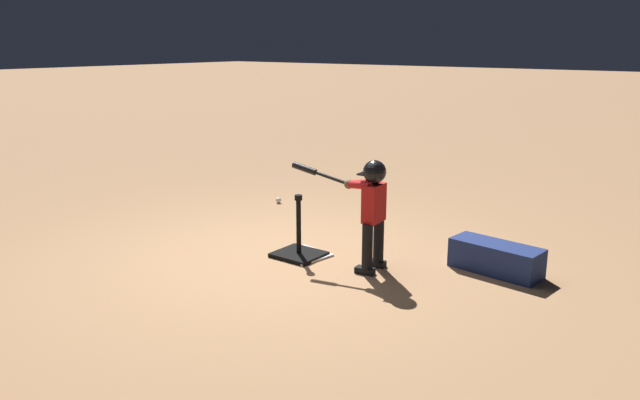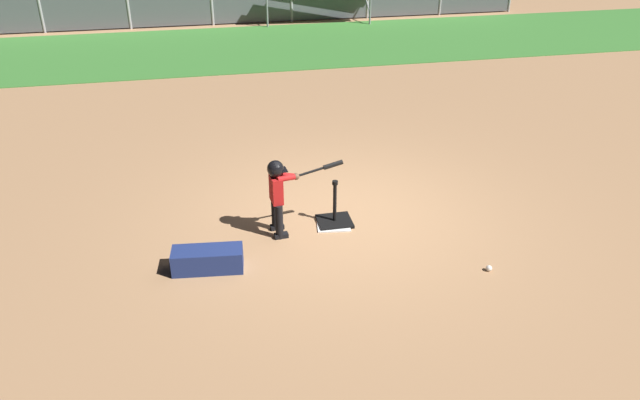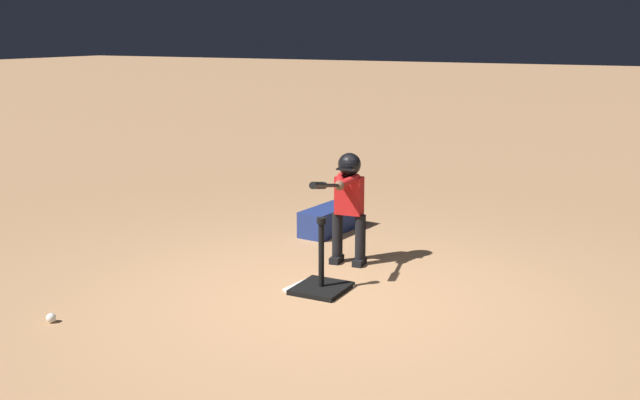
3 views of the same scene
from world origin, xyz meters
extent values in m
plane|color=#AD7F56|center=(0.00, 0.00, 0.00)|extent=(90.00, 90.00, 0.00)
cube|color=#3D7F33|center=(0.00, 9.26, 0.01)|extent=(56.00, 4.73, 0.02)
cylinder|color=#9E9EA3|center=(-6.02, 12.06, 0.89)|extent=(0.08, 0.08, 1.78)
cube|color=white|center=(-0.23, -0.20, 0.01)|extent=(0.50, 0.50, 0.02)
cube|color=black|center=(-0.21, -0.17, 0.02)|extent=(0.46, 0.42, 0.04)
cylinder|color=black|center=(-0.21, -0.17, 0.31)|extent=(0.05, 0.05, 0.55)
cylinder|color=black|center=(-0.21, -0.17, 0.61)|extent=(0.08, 0.08, 0.05)
cylinder|color=black|center=(-1.02, -0.17, 0.24)|extent=(0.11, 0.11, 0.48)
cube|color=black|center=(-1.00, -0.17, 0.03)|extent=(0.19, 0.11, 0.06)
cylinder|color=black|center=(-0.99, -0.40, 0.24)|extent=(0.11, 0.11, 0.48)
cube|color=black|center=(-0.97, -0.40, 0.03)|extent=(0.19, 0.11, 0.06)
cube|color=red|center=(-1.00, -0.29, 0.66)|extent=(0.16, 0.26, 0.35)
sphere|color=brown|center=(-1.00, -0.29, 0.94)|extent=(0.18, 0.18, 0.18)
sphere|color=black|center=(-1.00, -0.29, 0.95)|extent=(0.21, 0.21, 0.21)
cube|color=black|center=(-0.92, -0.28, 0.92)|extent=(0.12, 0.17, 0.01)
cylinder|color=red|center=(-0.88, -0.23, 0.82)|extent=(0.29, 0.13, 0.10)
cylinder|color=red|center=(-0.87, -0.31, 0.82)|extent=(0.29, 0.18, 0.10)
sphere|color=brown|center=(-0.74, -0.26, 0.80)|extent=(0.09, 0.09, 0.09)
cylinder|color=black|center=(-0.44, -0.23, 0.86)|extent=(0.61, 0.09, 0.15)
cylinder|color=black|center=(-0.25, -0.21, 0.90)|extent=(0.27, 0.09, 0.11)
cylinder|color=black|center=(-0.76, -0.26, 0.80)|extent=(0.03, 0.05, 0.05)
sphere|color=white|center=(1.36, -1.65, 0.04)|extent=(0.07, 0.07, 0.07)
cube|color=gray|center=(-6.68, 14.12, 0.33)|extent=(4.00, 0.24, 0.04)
cube|color=gray|center=(-6.68, 14.34, 0.04)|extent=(4.00, 0.30, 0.04)
cube|color=gray|center=(-6.67, 13.55, 0.66)|extent=(4.00, 0.24, 0.04)
cube|color=gray|center=(-6.68, 13.78, 0.37)|extent=(4.00, 0.30, 0.04)
cube|color=gray|center=(-6.67, 13.21, 0.70)|extent=(4.00, 0.30, 0.04)
cylinder|color=gray|center=(-4.84, 14.35, 0.17)|extent=(0.06, 0.06, 0.35)
cylinder|color=gray|center=(-4.83, 13.00, 0.50)|extent=(0.06, 0.06, 1.01)
cube|color=gray|center=(2.08, 13.19, 0.29)|extent=(3.37, 0.51, 0.04)
cube|color=gray|center=(2.10, 13.44, 0.04)|extent=(3.37, 0.57, 0.04)
cube|color=gray|center=(2.05, 12.82, 0.33)|extent=(3.37, 0.57, 0.04)
cylinder|color=gray|center=(3.64, 13.30, 0.16)|extent=(0.06, 0.06, 0.31)
cylinder|color=gray|center=(3.46, 11.19, 0.60)|extent=(0.06, 0.06, 1.20)
cylinder|color=gray|center=(0.56, 13.57, 0.16)|extent=(0.06, 0.06, 0.31)
cylinder|color=gray|center=(0.37, 11.46, 0.60)|extent=(0.06, 0.06, 1.20)
cube|color=gray|center=(6.85, 13.58, 0.04)|extent=(3.17, 0.38, 0.04)
cylinder|color=gray|center=(5.40, 13.62, 0.16)|extent=(0.06, 0.06, 0.33)
cube|color=navy|center=(-1.94, -0.94, 0.14)|extent=(0.87, 0.40, 0.28)
camera|label=1|loc=(-3.97, 4.41, 2.09)|focal=35.00mm
camera|label=2|loc=(-1.87, -7.30, 4.31)|focal=35.00mm
camera|label=3|loc=(5.12, 2.57, 2.15)|focal=42.00mm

